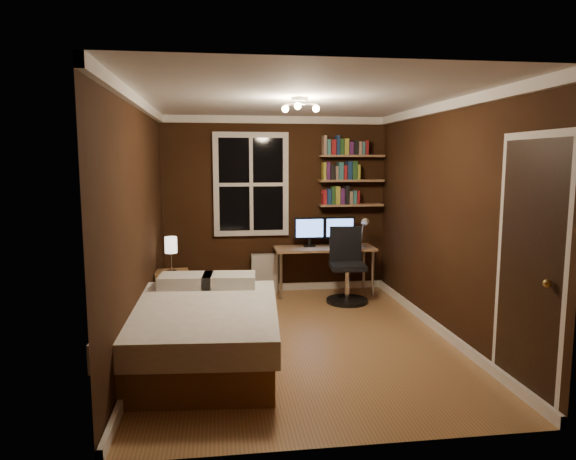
{
  "coord_description": "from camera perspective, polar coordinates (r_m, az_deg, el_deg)",
  "views": [
    {
      "loc": [
        -0.81,
        -5.2,
        1.89
      ],
      "look_at": [
        -0.04,
        0.45,
        1.11
      ],
      "focal_mm": 32.0,
      "sensor_mm": 36.0,
      "label": 1
    }
  ],
  "objects": [
    {
      "name": "books_row_upper",
      "position": [
        7.43,
        7.1,
        9.17
      ],
      "size": [
        0.66,
        0.16,
        0.23
      ],
      "primitive_type": null,
      "color": "#295725",
      "rests_on": "bookshelf_upper"
    },
    {
      "name": "office_chair",
      "position": [
        6.93,
        6.55,
        -4.86
      ],
      "size": [
        0.55,
        0.55,
        1.0
      ],
      "rotation": [
        0.0,
        0.0,
        -0.09
      ],
      "color": "black",
      "rests_on": "ground"
    },
    {
      "name": "door_knob",
      "position": [
        4.19,
        26.85,
        -5.31
      ],
      "size": [
        0.06,
        0.06,
        0.06
      ],
      "primitive_type": "sphere",
      "color": "tan",
      "rests_on": "door"
    },
    {
      "name": "books_row_middle",
      "position": [
        7.43,
        7.05,
        6.47
      ],
      "size": [
        0.54,
        0.16,
        0.23
      ],
      "primitive_type": null,
      "color": "navy",
      "rests_on": "bookshelf_middle"
    },
    {
      "name": "ceiling",
      "position": [
        5.3,
        1.13,
        14.39
      ],
      "size": [
        3.2,
        4.2,
        0.02
      ],
      "primitive_type": "cube",
      "color": "white",
      "rests_on": "wall_back"
    },
    {
      "name": "desk",
      "position": [
        7.28,
        4.05,
        -2.39
      ],
      "size": [
        1.41,
        0.53,
        0.67
      ],
      "color": "#99714A",
      "rests_on": "ground"
    },
    {
      "name": "bed",
      "position": [
        5.0,
        -9.67,
        -11.01
      ],
      "size": [
        1.58,
        2.09,
        0.67
      ],
      "rotation": [
        0.0,
        0.0,
        -0.08
      ],
      "color": "brown",
      "rests_on": "ground"
    },
    {
      "name": "wall_back",
      "position": [
        7.37,
        -1.4,
        2.78
      ],
      "size": [
        3.2,
        0.04,
        2.5
      ],
      "primitive_type": "cube",
      "color": "black",
      "rests_on": "ground"
    },
    {
      "name": "bedside_lamp",
      "position": [
        6.49,
        -12.85,
        -2.65
      ],
      "size": [
        0.15,
        0.15,
        0.44
      ],
      "primitive_type": null,
      "color": "#F2E4CD",
      "rests_on": "nightstand"
    },
    {
      "name": "wall_right",
      "position": [
        5.77,
        17.01,
        1.06
      ],
      "size": [
        0.04,
        4.2,
        2.5
      ],
      "primitive_type": "cube",
      "color": "black",
      "rests_on": "ground"
    },
    {
      "name": "radiator",
      "position": [
        7.4,
        -2.65,
        -4.82
      ],
      "size": [
        0.37,
        0.13,
        0.56
      ],
      "primitive_type": "cube",
      "color": "beige",
      "rests_on": "ground"
    },
    {
      "name": "floor",
      "position": [
        5.59,
        1.06,
        -11.98
      ],
      "size": [
        4.2,
        4.2,
        0.0
      ],
      "primitive_type": "plane",
      "color": "olive",
      "rests_on": "ground"
    },
    {
      "name": "window",
      "position": [
        7.29,
        -4.12,
        5.07
      ],
      "size": [
        1.06,
        0.06,
        1.46
      ],
      "primitive_type": "cube",
      "color": "white",
      "rests_on": "wall_back"
    },
    {
      "name": "ceiling_fixture",
      "position": [
        5.19,
        1.31,
        13.42
      ],
      "size": [
        0.44,
        0.44,
        0.18
      ],
      "primitive_type": null,
      "color": "beige",
      "rests_on": "ceiling"
    },
    {
      "name": "bookshelf_upper",
      "position": [
        7.43,
        7.08,
        8.17
      ],
      "size": [
        0.92,
        0.22,
        0.03
      ],
      "primitive_type": "cube",
      "color": "#99714A",
      "rests_on": "wall_back"
    },
    {
      "name": "monitor_right",
      "position": [
        7.36,
        5.76,
        -0.17
      ],
      "size": [
        0.43,
        0.12,
        0.42
      ],
      "primitive_type": null,
      "color": "black",
      "rests_on": "desk"
    },
    {
      "name": "nightstand",
      "position": [
        6.6,
        -12.73,
        -6.73
      ],
      "size": [
        0.47,
        0.47,
        0.52
      ],
      "primitive_type": "cube",
      "rotation": [
        0.0,
        0.0,
        0.13
      ],
      "color": "brown",
      "rests_on": "ground"
    },
    {
      "name": "bookshelf_lower",
      "position": [
        7.45,
        6.99,
        2.78
      ],
      "size": [
        0.92,
        0.22,
        0.03
      ],
      "primitive_type": "cube",
      "color": "#99714A",
      "rests_on": "wall_back"
    },
    {
      "name": "monitor_left",
      "position": [
        7.27,
        2.4,
        -0.24
      ],
      "size": [
        0.43,
        0.12,
        0.42
      ],
      "primitive_type": null,
      "color": "black",
      "rests_on": "desk"
    },
    {
      "name": "books_row_lower",
      "position": [
        7.44,
        7.01,
        3.78
      ],
      "size": [
        0.54,
        0.16,
        0.23
      ],
      "primitive_type": null,
      "color": "maroon",
      "rests_on": "bookshelf_lower"
    },
    {
      "name": "wall_left",
      "position": [
        5.3,
        -16.26,
        0.53
      ],
      "size": [
        0.04,
        4.2,
        2.5
      ],
      "primitive_type": "cube",
      "color": "black",
      "rests_on": "ground"
    },
    {
      "name": "bookshelf_middle",
      "position": [
        7.43,
        7.04,
        5.47
      ],
      "size": [
        0.92,
        0.22,
        0.03
      ],
      "primitive_type": "cube",
      "color": "#99714A",
      "rests_on": "wall_back"
    },
    {
      "name": "desk_lamp",
      "position": [
        7.29,
        8.4,
        -0.19
      ],
      "size": [
        0.14,
        0.32,
        0.44
      ],
      "primitive_type": null,
      "color": "silver",
      "rests_on": "desk"
    },
    {
      "name": "door",
      "position": [
        4.45,
        25.12,
        -4.15
      ],
      "size": [
        0.03,
        0.82,
        2.05
      ],
      "primitive_type": null,
      "color": "black",
      "rests_on": "ground"
    }
  ]
}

